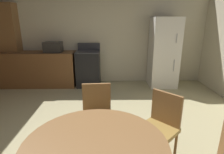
{
  "coord_description": "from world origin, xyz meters",
  "views": [
    {
      "loc": [
        0.17,
        -2.0,
        1.66
      ],
      "look_at": [
        0.22,
        0.85,
        0.79
      ],
      "focal_mm": 29.31,
      "sensor_mm": 36.0,
      "label": 1
    }
  ],
  "objects_px": {
    "oven_range": "(89,68)",
    "microwave": "(53,47)",
    "chair_north": "(97,113)",
    "chair_northeast": "(160,124)",
    "refrigerator": "(164,53)"
  },
  "relations": [
    {
      "from": "refrigerator",
      "to": "microwave",
      "type": "bearing_deg",
      "value": 178.99
    },
    {
      "from": "refrigerator",
      "to": "chair_northeast",
      "type": "height_order",
      "value": "refrigerator"
    },
    {
      "from": "microwave",
      "to": "chair_north",
      "type": "relative_size",
      "value": 0.51
    },
    {
      "from": "microwave",
      "to": "chair_north",
      "type": "xyz_separation_m",
      "value": [
        1.26,
        -2.52,
        -0.53
      ]
    },
    {
      "from": "oven_range",
      "to": "microwave",
      "type": "distance_m",
      "value": 1.05
    },
    {
      "from": "refrigerator",
      "to": "microwave",
      "type": "relative_size",
      "value": 4.0
    },
    {
      "from": "oven_range",
      "to": "chair_northeast",
      "type": "xyz_separation_m",
      "value": [
        1.14,
        -2.83,
        0.03
      ]
    },
    {
      "from": "refrigerator",
      "to": "chair_northeast",
      "type": "xyz_separation_m",
      "value": [
        -0.81,
        -2.77,
        -0.38
      ]
    },
    {
      "from": "oven_range",
      "to": "chair_north",
      "type": "bearing_deg",
      "value": -81.47
    },
    {
      "from": "refrigerator",
      "to": "chair_north",
      "type": "bearing_deg",
      "value": -122.43
    },
    {
      "from": "oven_range",
      "to": "microwave",
      "type": "relative_size",
      "value": 2.5
    },
    {
      "from": "refrigerator",
      "to": "microwave",
      "type": "distance_m",
      "value": 2.84
    },
    {
      "from": "chair_north",
      "to": "oven_range",
      "type": "bearing_deg",
      "value": -174.82
    },
    {
      "from": "oven_range",
      "to": "microwave",
      "type": "bearing_deg",
      "value": -179.77
    },
    {
      "from": "refrigerator",
      "to": "chair_northeast",
      "type": "bearing_deg",
      "value": -106.23
    }
  ]
}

